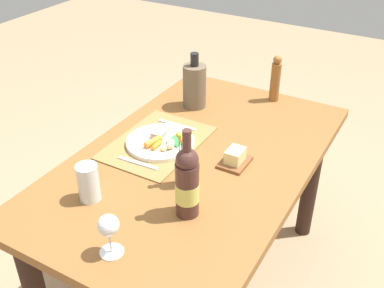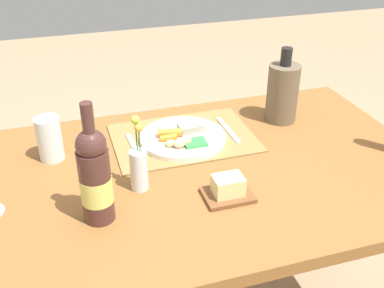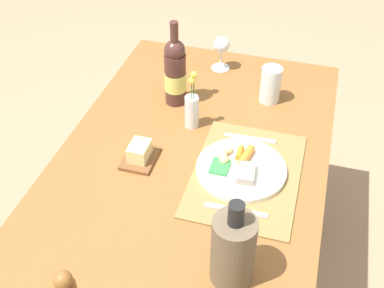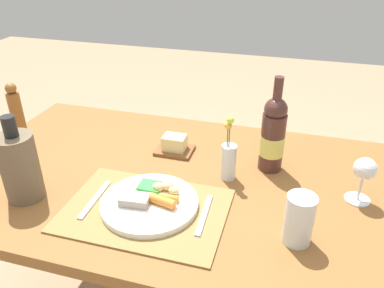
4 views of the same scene
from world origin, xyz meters
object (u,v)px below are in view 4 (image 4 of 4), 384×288
at_px(dinner_plate, 150,202).
at_px(pepper_mill, 17,113).
at_px(knife, 204,215).
at_px(cooler_bottle, 20,166).
at_px(dining_table, 172,205).
at_px(wine_bottle, 273,135).
at_px(flower_vase, 229,159).
at_px(water_tumbler, 298,222).
at_px(fork, 95,199).
at_px(wine_glass, 364,171).
at_px(butter_dish, 175,146).

distance_m(dinner_plate, pepper_mill, 0.67).
relative_size(knife, cooler_bottle, 0.67).
distance_m(dining_table, wine_bottle, 0.41).
xyz_separation_m(pepper_mill, wine_bottle, (0.92, 0.06, 0.02)).
relative_size(flower_vase, pepper_mill, 0.97).
bearing_deg(flower_vase, pepper_mill, 177.16).
distance_m(water_tumbler, wine_bottle, 0.35).
relative_size(fork, water_tumbler, 1.33).
bearing_deg(flower_vase, wine_glass, -1.31).
relative_size(dinner_plate, water_tumbler, 2.04).
relative_size(dinner_plate, flower_vase, 1.27).
xyz_separation_m(knife, cooler_bottle, (-0.53, -0.05, 0.10)).
relative_size(water_tumbler, pepper_mill, 0.61).
bearing_deg(pepper_mill, cooler_bottle, -51.01).
bearing_deg(dinner_plate, water_tumbler, -3.40).
distance_m(dining_table, water_tumbler, 0.48).
bearing_deg(wine_glass, wine_bottle, 158.57).
relative_size(fork, flower_vase, 0.83).
xyz_separation_m(fork, butter_dish, (0.13, 0.34, 0.02)).
bearing_deg(pepper_mill, wine_bottle, 3.51).
bearing_deg(wine_bottle, wine_glass, -21.43).
height_order(dining_table, water_tumbler, water_tumbler).
xyz_separation_m(dining_table, butter_dish, (-0.04, 0.15, 0.14)).
bearing_deg(flower_vase, fork, -146.54).
bearing_deg(fork, cooler_bottle, -173.01).
bearing_deg(dining_table, wine_glass, 3.55).
height_order(dining_table, cooler_bottle, cooler_bottle).
bearing_deg(wine_glass, dinner_plate, -160.87).
distance_m(knife, wine_bottle, 0.36).
xyz_separation_m(fork, wine_glass, (0.74, 0.22, 0.09)).
distance_m(dining_table, knife, 0.26).
xyz_separation_m(knife, wine_bottle, (0.15, 0.31, 0.12)).
height_order(dinner_plate, flower_vase, flower_vase).
xyz_separation_m(knife, water_tumbler, (0.25, -0.02, 0.05)).
distance_m(wine_glass, pepper_mill, 1.19).
height_order(dining_table, wine_bottle, wine_bottle).
xyz_separation_m(fork, knife, (0.32, 0.02, 0.00)).
bearing_deg(knife, wine_glass, 23.12).
bearing_deg(dining_table, knife, -46.83).
height_order(flower_vase, pepper_mill, pepper_mill).
distance_m(knife, water_tumbler, 0.25).
bearing_deg(butter_dish, pepper_mill, -173.16).
relative_size(fork, butter_dish, 1.41).
bearing_deg(butter_dish, dinner_plate, -84.24).
bearing_deg(pepper_mill, water_tumbler, -14.86).
bearing_deg(cooler_bottle, butter_dish, 47.45).
relative_size(knife, wine_glass, 1.24).
height_order(fork, knife, same).
distance_m(water_tumbler, pepper_mill, 1.06).
xyz_separation_m(dining_table, cooler_bottle, (-0.38, -0.22, 0.22)).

